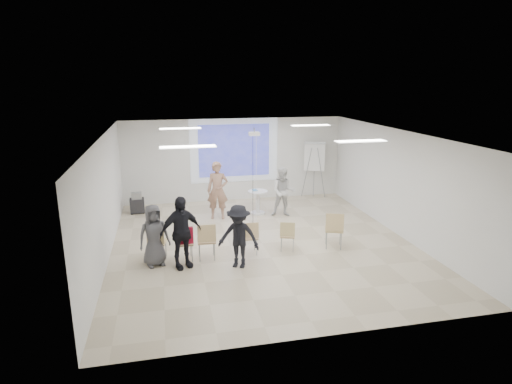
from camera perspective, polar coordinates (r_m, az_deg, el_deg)
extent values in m
cube|color=beige|center=(11.85, 0.83, -7.06)|extent=(8.00, 9.00, 0.10)
cube|color=white|center=(11.07, 0.89, 7.98)|extent=(8.00, 9.00, 0.10)
cube|color=silver|center=(15.72, -2.93, 4.33)|extent=(8.00, 0.10, 3.00)
cube|color=silver|center=(11.18, -19.78, -0.94)|extent=(0.10, 9.00, 3.00)
cube|color=silver|center=(12.88, 18.69, 1.17)|extent=(0.10, 9.00, 3.00)
cube|color=silver|center=(15.60, -2.91, 5.55)|extent=(3.20, 0.01, 2.30)
cube|color=#373FBC|center=(15.58, -2.90, 5.54)|extent=(2.60, 0.01, 1.90)
cylinder|color=white|center=(14.32, 0.23, -2.79)|extent=(0.49, 0.49, 0.05)
cylinder|color=silver|center=(14.22, 0.23, -1.43)|extent=(0.13, 0.13, 0.71)
cylinder|color=white|center=(14.11, 0.23, 0.07)|extent=(0.67, 0.67, 0.04)
cube|color=white|center=(14.09, 0.48, 0.15)|extent=(0.25, 0.20, 0.01)
cube|color=teal|center=(14.15, -0.18, 0.26)|extent=(0.16, 0.22, 0.02)
imported|color=#A47964|center=(13.63, -5.15, 0.70)|extent=(0.85, 0.65, 2.10)
imported|color=silver|center=(13.89, 3.68, 0.37)|extent=(1.02, 0.90, 1.80)
cube|color=white|center=(13.82, -4.57, 2.33)|extent=(0.05, 0.11, 0.04)
cube|color=silver|center=(14.00, 2.71, 1.83)|extent=(0.07, 0.12, 0.04)
cube|color=tan|center=(10.96, -13.01, -6.55)|extent=(0.49, 0.49, 0.04)
cube|color=tan|center=(10.69, -13.28, -5.70)|extent=(0.43, 0.16, 0.40)
cylinder|color=gray|center=(10.92, -13.98, -7.98)|extent=(0.03, 0.03, 0.44)
cylinder|color=gray|center=(10.86, -12.21, -8.02)|extent=(0.03, 0.03, 0.44)
cylinder|color=gray|center=(11.23, -13.63, -7.31)|extent=(0.03, 0.03, 0.44)
cylinder|color=gray|center=(11.16, -11.92, -7.34)|extent=(0.03, 0.03, 0.44)
cube|color=tan|center=(10.79, -9.56, -6.71)|extent=(0.43, 0.43, 0.04)
cube|color=tan|center=(10.51, -9.52, -5.84)|extent=(0.42, 0.10, 0.40)
cylinder|color=gray|center=(10.71, -10.33, -8.24)|extent=(0.02, 0.02, 0.44)
cylinder|color=#93969B|center=(10.73, -8.51, -8.11)|extent=(0.02, 0.02, 0.44)
cylinder|color=gray|center=(11.02, -10.47, -7.56)|extent=(0.02, 0.02, 0.44)
cylinder|color=gray|center=(11.04, -8.70, -7.43)|extent=(0.02, 0.02, 0.44)
cube|color=tan|center=(10.77, -6.62, -6.45)|extent=(0.47, 0.47, 0.04)
cube|color=tan|center=(10.48, -6.60, -5.51)|extent=(0.45, 0.11, 0.43)
cylinder|color=#97999F|center=(10.69, -7.51, -8.07)|extent=(0.02, 0.02, 0.47)
cylinder|color=gray|center=(10.71, -5.55, -7.97)|extent=(0.02, 0.02, 0.47)
cylinder|color=gray|center=(11.03, -7.59, -7.34)|extent=(0.02, 0.02, 0.47)
cylinder|color=#93959B|center=(11.04, -5.69, -7.25)|extent=(0.02, 0.02, 0.47)
cube|color=tan|center=(11.02, -0.91, -6.03)|extent=(0.43, 0.43, 0.04)
cube|color=tan|center=(10.75, -0.74, -5.17)|extent=(0.42, 0.10, 0.40)
cylinder|color=gray|center=(10.93, -1.63, -7.51)|extent=(0.02, 0.02, 0.44)
cylinder|color=#95989D|center=(10.98, 0.12, -7.39)|extent=(0.02, 0.02, 0.44)
cylinder|color=#92959A|center=(11.24, -1.91, -6.86)|extent=(0.02, 0.02, 0.44)
cylinder|color=gray|center=(11.29, -0.21, -6.75)|extent=(0.02, 0.02, 0.44)
cube|color=tan|center=(11.28, 4.22, -5.78)|extent=(0.48, 0.48, 0.04)
cube|color=tan|center=(11.03, 4.22, -5.00)|extent=(0.39, 0.19, 0.36)
cylinder|color=gray|center=(11.21, 3.38, -7.04)|extent=(0.03, 0.03, 0.40)
cylinder|color=#96989E|center=(11.21, 4.98, -7.08)|extent=(0.03, 0.03, 0.40)
cylinder|color=gray|center=(11.50, 3.44, -6.46)|extent=(0.03, 0.03, 0.40)
cylinder|color=gray|center=(11.49, 5.00, -6.50)|extent=(0.03, 0.03, 0.40)
cube|color=tan|center=(11.59, 10.35, -4.92)|extent=(0.60, 0.60, 0.04)
cube|color=tan|center=(11.29, 10.47, -3.98)|extent=(0.47, 0.25, 0.44)
cylinder|color=gray|center=(11.50, 9.39, -6.41)|extent=(0.03, 0.03, 0.49)
cylinder|color=gray|center=(11.52, 11.28, -6.46)|extent=(0.03, 0.03, 0.49)
cylinder|color=gray|center=(11.85, 9.33, -5.75)|extent=(0.03, 0.03, 0.49)
cylinder|color=gray|center=(11.87, 11.16, -5.80)|extent=(0.03, 0.03, 0.49)
cube|color=#A5142B|center=(10.49, -9.55, -5.77)|extent=(0.43, 0.11, 0.41)
imported|color=black|center=(10.78, -6.64, -6.23)|extent=(0.36, 0.27, 0.03)
imported|color=black|center=(10.21, -10.02, -4.66)|extent=(1.35, 1.07, 2.01)
imported|color=black|center=(10.12, -2.33, -5.40)|extent=(1.29, 1.06, 1.75)
imported|color=#545459|center=(10.51, -13.48, -5.18)|extent=(0.95, 0.76, 1.70)
cylinder|color=gray|center=(16.10, 6.76, 2.60)|extent=(0.27, 0.35, 1.92)
cylinder|color=gray|center=(16.09, 8.69, 2.52)|extent=(0.42, 0.10, 1.92)
cylinder|color=#95979D|center=(16.43, 7.77, 2.81)|extent=(0.18, 0.41, 1.92)
cube|color=white|center=(16.10, 7.82, 4.73)|extent=(0.79, 0.49, 1.07)
cube|color=gray|center=(16.07, 7.88, 6.47)|extent=(0.75, 0.35, 0.07)
cube|color=black|center=(14.88, -15.55, -1.73)|extent=(0.48, 0.39, 0.47)
cube|color=#909398|center=(14.79, -15.64, -0.48)|extent=(0.34, 0.29, 0.21)
cylinder|color=black|center=(14.81, -16.22, -2.80)|extent=(0.06, 0.06, 0.06)
cylinder|color=black|center=(14.81, -14.77, -2.70)|extent=(0.06, 0.06, 0.06)
cylinder|color=black|center=(15.08, -16.20, -2.48)|extent=(0.06, 0.06, 0.06)
cylinder|color=black|center=(15.07, -14.78, -2.39)|extent=(0.06, 0.06, 0.06)
cube|color=white|center=(12.57, -0.24, 7.77)|extent=(0.30, 0.25, 0.10)
cylinder|color=gray|center=(12.56, -0.24, 8.26)|extent=(0.04, 0.04, 0.14)
cylinder|color=black|center=(12.74, -0.42, 1.30)|extent=(0.01, 0.01, 2.77)
cylinder|color=white|center=(12.74, 0.04, 1.30)|extent=(0.01, 0.01, 2.77)
cube|color=white|center=(12.78, -10.06, 8.34)|extent=(1.20, 0.30, 0.02)
cube|color=white|center=(13.55, 7.28, 8.81)|extent=(1.20, 0.30, 0.02)
cube|color=white|center=(9.32, -9.07, 5.98)|extent=(1.20, 0.30, 0.02)
cube|color=white|center=(10.34, 13.77, 6.62)|extent=(1.20, 0.30, 0.02)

